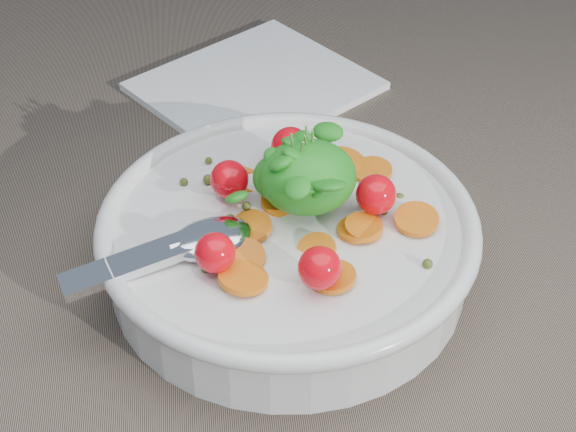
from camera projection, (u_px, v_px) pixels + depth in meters
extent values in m
plane|color=#756454|center=(294.00, 259.00, 0.60)|extent=(6.00, 6.00, 0.00)
cylinder|color=silver|center=(288.00, 249.00, 0.58)|extent=(0.23, 0.23, 0.04)
torus|color=silver|center=(288.00, 223.00, 0.56)|extent=(0.25, 0.25, 0.01)
cylinder|color=silver|center=(288.00, 271.00, 0.59)|extent=(0.12, 0.12, 0.01)
cylinder|color=brown|center=(288.00, 249.00, 0.58)|extent=(0.21, 0.21, 0.03)
cylinder|color=orange|center=(346.00, 159.00, 0.61)|extent=(0.03, 0.03, 0.01)
cylinder|color=orange|center=(372.00, 171.00, 0.60)|extent=(0.04, 0.04, 0.01)
cylinder|color=orange|center=(243.00, 168.00, 0.61)|extent=(0.02, 0.02, 0.01)
cylinder|color=orange|center=(417.00, 219.00, 0.56)|extent=(0.03, 0.03, 0.01)
cylinder|color=orange|center=(317.00, 250.00, 0.54)|extent=(0.03, 0.03, 0.01)
cylinder|color=orange|center=(249.00, 223.00, 0.56)|extent=(0.03, 0.03, 0.01)
cylinder|color=orange|center=(250.00, 228.00, 0.55)|extent=(0.03, 0.03, 0.01)
cylinder|color=orange|center=(245.00, 257.00, 0.53)|extent=(0.04, 0.04, 0.01)
cylinder|color=orange|center=(427.00, 251.00, 0.55)|extent=(0.03, 0.03, 0.01)
cylinder|color=orange|center=(225.00, 233.00, 0.55)|extent=(0.03, 0.03, 0.01)
cylinder|color=orange|center=(246.00, 267.00, 0.53)|extent=(0.03, 0.03, 0.01)
cylinder|color=orange|center=(243.00, 278.00, 0.52)|extent=(0.04, 0.04, 0.01)
cylinder|color=orange|center=(360.00, 228.00, 0.55)|extent=(0.04, 0.04, 0.01)
cylinder|color=orange|center=(198.00, 244.00, 0.54)|extent=(0.04, 0.04, 0.01)
cylinder|color=orange|center=(333.00, 277.00, 0.52)|extent=(0.04, 0.04, 0.01)
cylinder|color=orange|center=(364.00, 227.00, 0.55)|extent=(0.03, 0.03, 0.01)
cylinder|color=orange|center=(284.00, 201.00, 0.58)|extent=(0.04, 0.04, 0.02)
cylinder|color=orange|center=(246.00, 185.00, 0.60)|extent=(0.03, 0.03, 0.01)
sphere|color=#45501A|center=(205.00, 270.00, 0.53)|extent=(0.00, 0.00, 0.00)
sphere|color=#45501A|center=(364.00, 199.00, 0.58)|extent=(0.01, 0.01, 0.01)
sphere|color=#45501A|center=(295.00, 146.00, 0.63)|extent=(0.01, 0.01, 0.01)
sphere|color=#45501A|center=(209.00, 161.00, 0.61)|extent=(0.01, 0.01, 0.01)
sphere|color=#45501A|center=(256.00, 243.00, 0.55)|extent=(0.01, 0.01, 0.01)
sphere|color=#45501A|center=(400.00, 198.00, 0.59)|extent=(0.01, 0.01, 0.01)
sphere|color=#45501A|center=(373.00, 222.00, 0.57)|extent=(0.00, 0.00, 0.00)
sphere|color=#45501A|center=(383.00, 212.00, 0.57)|extent=(0.01, 0.01, 0.01)
sphere|color=#45501A|center=(246.00, 206.00, 0.57)|extent=(0.01, 0.01, 0.01)
sphere|color=#45501A|center=(352.00, 167.00, 0.60)|extent=(0.01, 0.01, 0.01)
sphere|color=#45501A|center=(177.00, 258.00, 0.53)|extent=(0.00, 0.00, 0.00)
sphere|color=#45501A|center=(231.00, 219.00, 0.57)|extent=(0.01, 0.01, 0.01)
sphere|color=#45501A|center=(336.00, 155.00, 0.62)|extent=(0.01, 0.01, 0.01)
sphere|color=#45501A|center=(208.00, 180.00, 0.59)|extent=(0.01, 0.01, 0.01)
sphere|color=#45501A|center=(365.00, 205.00, 0.58)|extent=(0.01, 0.01, 0.01)
sphere|color=#45501A|center=(354.00, 227.00, 0.56)|extent=(0.01, 0.01, 0.01)
sphere|color=#45501A|center=(428.00, 264.00, 0.53)|extent=(0.01, 0.01, 0.01)
sphere|color=#45501A|center=(184.00, 182.00, 0.59)|extent=(0.01, 0.01, 0.01)
sphere|color=#45501A|center=(260.00, 178.00, 0.59)|extent=(0.01, 0.01, 0.01)
sphere|color=red|center=(376.00, 194.00, 0.56)|extent=(0.03, 0.03, 0.03)
sphere|color=red|center=(291.00, 146.00, 0.60)|extent=(0.03, 0.03, 0.03)
sphere|color=red|center=(229.00, 179.00, 0.57)|extent=(0.03, 0.03, 0.03)
sphere|color=red|center=(215.00, 253.00, 0.52)|extent=(0.02, 0.02, 0.02)
sphere|color=red|center=(320.00, 268.00, 0.51)|extent=(0.03, 0.03, 0.03)
ellipsoid|color=green|center=(308.00, 177.00, 0.55)|extent=(0.06, 0.05, 0.05)
ellipsoid|color=green|center=(280.00, 177.00, 0.56)|extent=(0.04, 0.04, 0.03)
ellipsoid|color=green|center=(320.00, 164.00, 0.56)|extent=(0.03, 0.03, 0.01)
ellipsoid|color=green|center=(309.00, 152.00, 0.55)|extent=(0.02, 0.02, 0.01)
ellipsoid|color=green|center=(309.00, 158.00, 0.54)|extent=(0.03, 0.03, 0.02)
ellipsoid|color=green|center=(294.00, 154.00, 0.54)|extent=(0.02, 0.03, 0.02)
ellipsoid|color=green|center=(295.00, 143.00, 0.56)|extent=(0.03, 0.03, 0.02)
ellipsoid|color=green|center=(316.00, 168.00, 0.53)|extent=(0.02, 0.01, 0.01)
ellipsoid|color=green|center=(319.00, 167.00, 0.55)|extent=(0.03, 0.03, 0.02)
ellipsoid|color=green|center=(334.00, 165.00, 0.54)|extent=(0.03, 0.03, 0.02)
ellipsoid|color=green|center=(307.00, 189.00, 0.53)|extent=(0.02, 0.02, 0.02)
ellipsoid|color=green|center=(312.00, 173.00, 0.55)|extent=(0.02, 0.02, 0.02)
ellipsoid|color=green|center=(322.00, 185.00, 0.53)|extent=(0.03, 0.03, 0.02)
ellipsoid|color=green|center=(309.00, 158.00, 0.54)|extent=(0.01, 0.02, 0.02)
ellipsoid|color=green|center=(237.00, 197.00, 0.55)|extent=(0.02, 0.02, 0.02)
ellipsoid|color=green|center=(325.00, 189.00, 0.54)|extent=(0.02, 0.02, 0.01)
ellipsoid|color=green|center=(306.00, 154.00, 0.54)|extent=(0.03, 0.02, 0.01)
ellipsoid|color=green|center=(281.00, 162.00, 0.54)|extent=(0.02, 0.02, 0.02)
ellipsoid|color=green|center=(328.00, 132.00, 0.58)|extent=(0.03, 0.03, 0.01)
ellipsoid|color=green|center=(315.00, 155.00, 0.56)|extent=(0.02, 0.03, 0.02)
ellipsoid|color=green|center=(318.00, 180.00, 0.54)|extent=(0.02, 0.02, 0.01)
ellipsoid|color=green|center=(298.00, 188.00, 0.52)|extent=(0.02, 0.02, 0.01)
ellipsoid|color=green|center=(323.00, 166.00, 0.54)|extent=(0.03, 0.03, 0.02)
ellipsoid|color=green|center=(330.00, 186.00, 0.53)|extent=(0.03, 0.03, 0.02)
ellipsoid|color=green|center=(299.00, 144.00, 0.55)|extent=(0.03, 0.03, 0.02)
ellipsoid|color=green|center=(274.00, 158.00, 0.55)|extent=(0.02, 0.02, 0.02)
cylinder|color=#4C8C33|center=(298.00, 164.00, 0.55)|extent=(0.01, 0.01, 0.04)
cylinder|color=#4C8C33|center=(309.00, 157.00, 0.55)|extent=(0.00, 0.01, 0.04)
cylinder|color=#4C8C33|center=(294.00, 163.00, 0.55)|extent=(0.00, 0.01, 0.04)
cylinder|color=#4C8C33|center=(308.00, 157.00, 0.55)|extent=(0.01, 0.01, 0.04)
cylinder|color=#4C8C33|center=(313.00, 157.00, 0.55)|extent=(0.00, 0.00, 0.04)
ellipsoid|color=silver|center=(211.00, 239.00, 0.54)|extent=(0.06, 0.05, 0.02)
cube|color=silver|center=(145.00, 259.00, 0.53)|extent=(0.10, 0.05, 0.02)
cylinder|color=silver|center=(185.00, 245.00, 0.54)|extent=(0.02, 0.01, 0.01)
cube|color=white|center=(255.00, 86.00, 0.77)|extent=(0.24, 0.23, 0.01)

